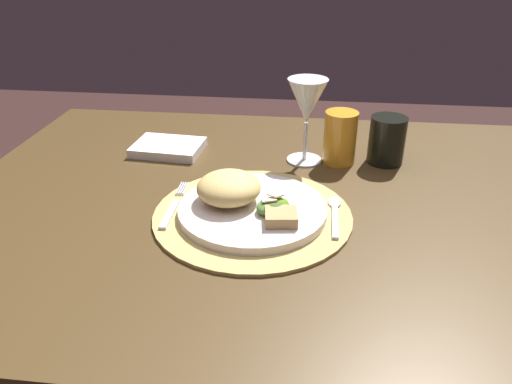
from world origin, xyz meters
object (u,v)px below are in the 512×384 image
napkin (168,147)px  amber_tumbler (340,138)px  fork (173,206)px  spoon (335,210)px  dinner_plate (253,210)px  dining_table (298,273)px  dark_tumbler (387,140)px  wine_glass (308,104)px

napkin → amber_tumbler: 0.37m
fork → spoon: spoon is taller
dinner_plate → fork: size_ratio=1.55×
dining_table → amber_tumbler: (0.07, 0.17, 0.22)m
dinner_plate → dark_tumbler: dark_tumbler is taller
dinner_plate → amber_tumbler: (0.15, 0.24, 0.04)m
dinner_plate → spoon: bearing=9.6°
dining_table → napkin: napkin is taller
napkin → wine_glass: wine_glass is taller
spoon → amber_tumbler: size_ratio=1.25×
dining_table → amber_tumbler: bearing=67.7°
dining_table → napkin: bearing=148.1°
fork → napkin: napkin is taller
wine_glass → amber_tumbler: 0.10m
wine_glass → dark_tumbler: 0.18m
dining_table → wine_glass: size_ratio=7.38×
amber_tumbler → spoon: bearing=-93.4°
dining_table → wine_glass: wine_glass is taller
dining_table → dinner_plate: (-0.08, -0.07, 0.18)m
wine_glass → spoon: bearing=-75.7°
fork → napkin: 0.26m
amber_tumbler → dinner_plate: bearing=-122.0°
dinner_plate → wine_glass: 0.27m
dinner_plate → napkin: 0.33m
dinner_plate → napkin: dinner_plate is taller
napkin → dinner_plate: bearing=-49.5°
dinner_plate → amber_tumbler: bearing=58.0°
fork → napkin: (-0.08, 0.25, 0.00)m
fork → napkin: size_ratio=1.11×
wine_glass → dark_tumbler: (0.16, 0.01, -0.07)m
dinner_plate → napkin: bearing=130.5°
fork → dining_table: bearing=16.9°
dining_table → spoon: spoon is taller
fork → wine_glass: size_ratio=0.93×
napkin → fork: bearing=-72.5°
spoon → amber_tumbler: 0.22m
dining_table → amber_tumbler: 0.28m
wine_glass → amber_tumbler: wine_glass is taller
amber_tumbler → dark_tumbler: amber_tumbler is taller
wine_glass → dark_tumbler: bearing=4.7°
dining_table → fork: 0.28m
dinner_plate → napkin: (-0.21, 0.25, -0.00)m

